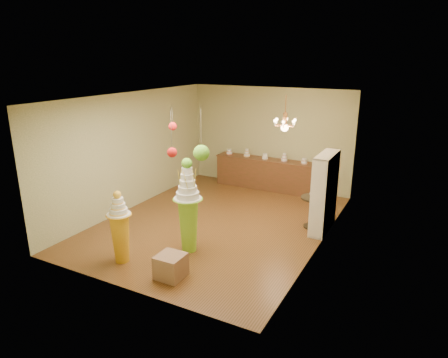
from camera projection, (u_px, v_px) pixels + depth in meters
The scene contains 17 objects.
floor at pixel (217, 222), 9.65m from camera, with size 6.50×6.50×0.00m, color #583618.
ceiling at pixel (217, 97), 8.76m from camera, with size 6.50×6.50×0.00m, color white.
wall_back at pixel (269, 138), 11.95m from camera, with size 5.00×0.04×3.00m, color tan.
wall_front at pixel (120, 208), 6.46m from camera, with size 5.00×0.04×3.00m, color tan.
wall_left at pixel (132, 151), 10.32m from camera, with size 0.04×6.50×3.00m, color tan.
wall_right at pixel (325, 177), 8.09m from camera, with size 0.04×6.50×3.00m, color tan.
pedestal_green at pixel (188, 213), 8.03m from camera, with size 0.60×0.60×1.97m.
pedestal_orange at pixel (120, 232), 7.66m from camera, with size 0.47×0.47×1.45m.
burlap_riser at pixel (171, 266), 7.21m from camera, with size 0.48×0.48×0.44m, color #8A664B.
sideboard at pixel (265, 173), 12.01m from camera, with size 3.04×0.54×1.16m.
shelving_unit at pixel (325, 192), 9.01m from camera, with size 0.33×1.20×1.80m.
round_table at pixel (313, 208), 9.24m from camera, with size 0.65×0.65×0.75m.
vase at pixel (314, 193), 9.13m from camera, with size 0.20×0.20×0.21m, color beige.
pom_red_left at pixel (172, 152), 7.20m from camera, with size 0.18×0.18×0.90m.
pom_green_mid at pixel (201, 153), 7.40m from camera, with size 0.30×0.30×1.02m.
pom_red_right at pixel (173, 126), 7.44m from camera, with size 0.16×0.16×0.48m.
chandelier at pixel (285, 125), 9.30m from camera, with size 0.73×0.73×0.85m.
Camera 1 is at (4.31, -7.79, 3.86)m, focal length 32.00 mm.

